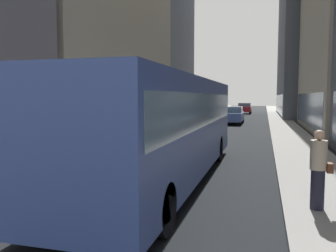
{
  "coord_description": "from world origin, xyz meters",
  "views": [
    {
      "loc": [
        4.07,
        -5.6,
        2.53
      ],
      "look_at": [
        0.48,
        7.27,
        1.4
      ],
      "focal_mm": 36.97,
      "sensor_mm": 36.0,
      "label": 1
    }
  ],
  "objects": [
    {
      "name": "dalmatian_dog",
      "position": [
        -0.68,
        0.69,
        0.51
      ],
      "size": [
        0.22,
        0.96,
        0.72
      ],
      "color": "white",
      "rests_on": "ground"
    },
    {
      "name": "car_white_van",
      "position": [
        -2.8,
        11.98,
        0.82
      ],
      "size": [
        1.74,
        4.27,
        1.62
      ],
      "color": "silver",
      "rests_on": "ground"
    },
    {
      "name": "transit_bus",
      "position": [
        1.2,
        4.41,
        1.78
      ],
      "size": [
        2.78,
        11.53,
        3.05
      ],
      "color": "#33478C",
      "rests_on": "ground"
    },
    {
      "name": "car_blue_hatchback",
      "position": [
        1.2,
        27.25,
        0.82
      ],
      "size": [
        1.9,
        4.54,
        1.62
      ],
      "color": "#4C6BB7",
      "rests_on": "ground"
    },
    {
      "name": "building_left_far",
      "position": [
        -11.9,
        42.73,
        13.7
      ],
      "size": [
        9.47,
        15.78,
        27.42
      ],
      "color": "slate",
      "rests_on": "ground"
    },
    {
      "name": "building_right_far",
      "position": [
        11.9,
        42.52,
        14.45
      ],
      "size": [
        11.96,
        21.67,
        28.91
      ],
      "color": "#4C515B",
      "rests_on": "ground"
    },
    {
      "name": "pedestrian_with_handbag",
      "position": [
        5.2,
        2.16,
        1.01
      ],
      "size": [
        0.45,
        0.34,
        1.69
      ],
      "color": "#1E1E2D",
      "rests_on": "sidewalk_right"
    },
    {
      "name": "car_red_coupe",
      "position": [
        1.2,
        47.73,
        0.82
      ],
      "size": [
        1.94,
        4.22,
        1.62
      ],
      "color": "red",
      "rests_on": "ground"
    },
    {
      "name": "ground_plane",
      "position": [
        0.0,
        35.0,
        0.0
      ],
      "size": [
        120.0,
        120.0,
        0.0
      ],
      "primitive_type": "plane",
      "color": "black"
    },
    {
      "name": "sidewalk_left",
      "position": [
        -5.7,
        35.0,
        0.07
      ],
      "size": [
        2.4,
        110.0,
        0.15
      ],
      "primitive_type": "cube",
      "color": "#ADA89E",
      "rests_on": "ground"
    },
    {
      "name": "sidewalk_right",
      "position": [
        5.7,
        35.0,
        0.07
      ],
      "size": [
        2.4,
        110.0,
        0.15
      ],
      "primitive_type": "cube",
      "color": "gray",
      "rests_on": "ground"
    }
  ]
}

